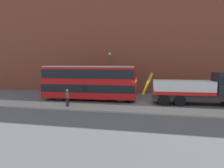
% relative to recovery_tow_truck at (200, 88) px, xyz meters
% --- Properties ---
extents(ground_plane, '(120.00, 120.00, 0.00)m').
position_rel_recovery_tow_truck_xyz_m(ground_plane, '(-5.88, 0.12, -1.76)').
color(ground_plane, '#4C4C51').
extents(near_kerb, '(60.00, 2.80, 0.15)m').
position_rel_recovery_tow_truck_xyz_m(near_kerb, '(-5.88, -4.08, -1.68)').
color(near_kerb, gray).
rests_on(near_kerb, ground_plane).
extents(building_facade, '(60.00, 1.50, 16.00)m').
position_rel_recovery_tow_truck_xyz_m(building_facade, '(-5.88, 7.35, 6.31)').
color(building_facade, brown).
rests_on(building_facade, ground_plane).
extents(recovery_tow_truck, '(10.20, 3.07, 3.67)m').
position_rel_recovery_tow_truck_xyz_m(recovery_tow_truck, '(0.00, 0.00, 0.00)').
color(recovery_tow_truck, '#2D2D2D').
rests_on(recovery_tow_truck, ground_plane).
extents(double_decker_bus, '(11.13, 3.08, 4.06)m').
position_rel_recovery_tow_truck_xyz_m(double_decker_bus, '(-12.27, -0.02, 0.47)').
color(double_decker_bus, red).
rests_on(double_decker_bus, ground_plane).
extents(pedestrian_onlooker, '(0.43, 0.48, 1.71)m').
position_rel_recovery_tow_truck_xyz_m(pedestrian_onlooker, '(-13.09, -4.38, -0.77)').
color(pedestrian_onlooker, '#232333').
rests_on(pedestrian_onlooker, near_kerb).
extents(street_lamp, '(0.36, 0.36, 5.83)m').
position_rel_recovery_tow_truck_xyz_m(street_lamp, '(-10.92, 5.16, 1.71)').
color(street_lamp, '#38383D').
rests_on(street_lamp, ground_plane).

